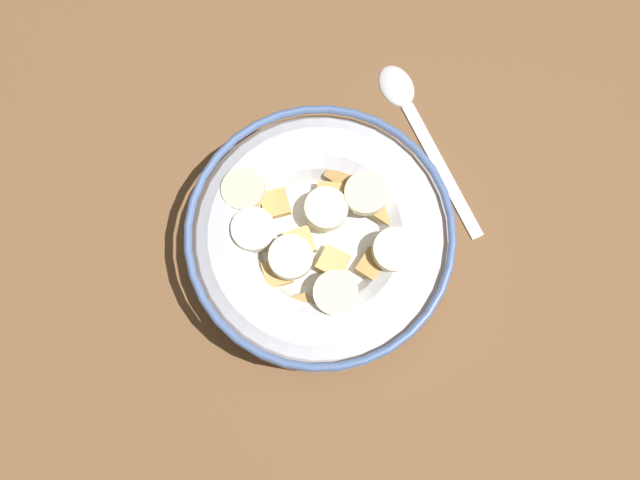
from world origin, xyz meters
The scene contains 3 objects.
ground_plane centered at (0.00, 0.00, -1.00)cm, with size 125.07×125.07×2.00cm, color brown.
cereal_bowl centered at (0.00, 0.01, 3.06)cm, with size 19.55×19.55×6.22cm.
spoon centered at (3.38, -12.98, 0.32)cm, with size 16.02×6.15×0.80cm.
Camera 1 is at (-8.64, 7.60, 56.04)cm, focal length 40.96 mm.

